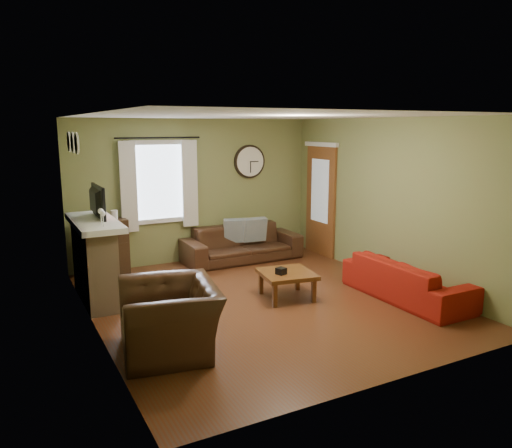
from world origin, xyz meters
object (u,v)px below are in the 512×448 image
sofa_brown (242,243)px  coffee_table (287,285)px  bookshelf (104,247)px  sofa_red (407,279)px  armchair (170,318)px

sofa_brown → coffee_table: bearing=-99.0°
bookshelf → sofa_brown: 2.46m
sofa_red → coffee_table: sofa_red is taller
armchair → sofa_red: bearing=100.8°
sofa_red → coffee_table: 1.73m
coffee_table → sofa_red: bearing=-28.9°
sofa_red → coffee_table: (-1.52, 0.84, -0.09)m
bookshelf → sofa_red: bearing=-42.3°
armchair → coffee_table: (2.05, 0.89, -0.18)m
sofa_red → coffee_table: bearing=61.1°
bookshelf → sofa_brown: size_ratio=0.42×
bookshelf → sofa_brown: (2.45, -0.26, -0.14)m
sofa_brown → coffee_table: size_ratio=2.98×
bookshelf → sofa_red: 4.89m
bookshelf → coffee_table: bookshelf is taller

